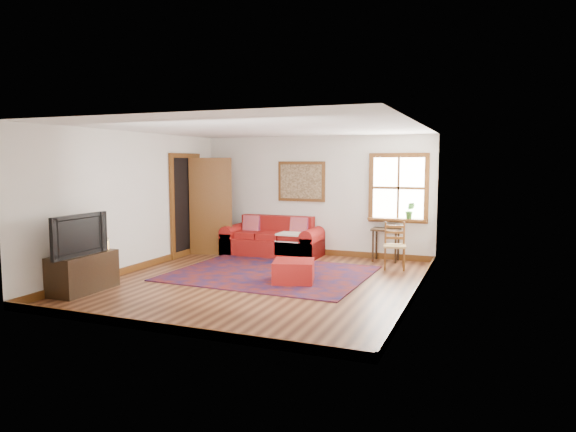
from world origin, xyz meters
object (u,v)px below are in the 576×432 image
at_px(red_leather_sofa, 273,242).
at_px(side_table, 386,234).
at_px(ladder_back_chair, 395,244).
at_px(media_cabinet, 83,273).
at_px(red_ottoman, 294,272).

distance_m(red_leather_sofa, side_table, 2.37).
relative_size(red_leather_sofa, ladder_back_chair, 2.44).
xyz_separation_m(red_leather_sofa, media_cabinet, (-1.45, -3.92, 0.02)).
bearing_deg(ladder_back_chair, red_leather_sofa, 170.07).
distance_m(red_ottoman, ladder_back_chair, 2.21).
bearing_deg(ladder_back_chair, media_cabinet, -139.82).
xyz_separation_m(red_ottoman, side_table, (1.04, 2.39, 0.35)).
bearing_deg(red_leather_sofa, side_table, 4.54).
bearing_deg(side_table, red_ottoman, -113.48).
bearing_deg(side_table, red_leather_sofa, -175.46).
bearing_deg(media_cabinet, ladder_back_chair, 40.18).
height_order(red_leather_sofa, ladder_back_chair, ladder_back_chair).
relative_size(side_table, media_cabinet, 0.62).
height_order(red_leather_sofa, media_cabinet, red_leather_sofa).
bearing_deg(side_table, media_cabinet, -132.83).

